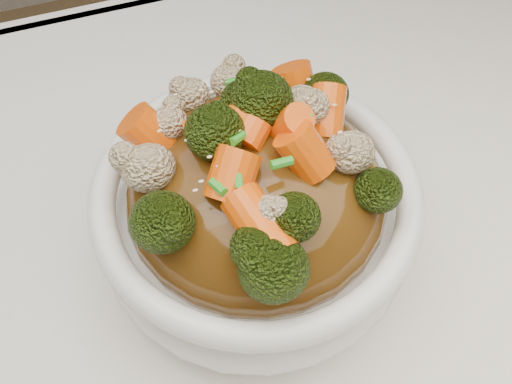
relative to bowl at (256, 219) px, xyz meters
name	(u,v)px	position (x,y,z in m)	size (l,w,h in m)	color
tablecloth	(291,312)	(0.01, -0.05, -0.07)	(1.20, 0.80, 0.04)	white
bowl	(256,219)	(0.00, 0.00, 0.00)	(0.23, 0.23, 0.09)	white
sauce_base	(256,195)	(0.00, 0.00, 0.03)	(0.19, 0.19, 0.10)	#4C2D0D
carrots	(256,132)	(0.00, 0.00, 0.10)	(0.19, 0.19, 0.05)	#EE5707
broccoli	(256,134)	(0.00, 0.00, 0.10)	(0.19, 0.19, 0.05)	black
cauliflower	(256,136)	(0.00, 0.00, 0.10)	(0.19, 0.19, 0.04)	beige
scallions	(256,131)	(0.00, 0.00, 0.10)	(0.14, 0.14, 0.02)	#2C9321
sesame_seeds	(256,131)	(0.00, 0.00, 0.10)	(0.17, 0.17, 0.01)	beige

